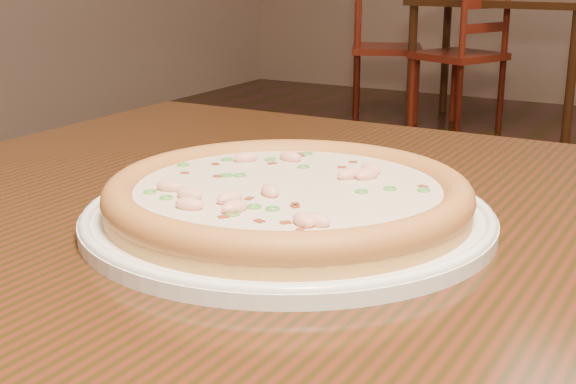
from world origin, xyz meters
The scene contains 6 objects.
hero_table centered at (-0.21, -0.56, 0.65)m, with size 1.20×0.80×0.75m.
plate centered at (-0.33, -0.61, 0.76)m, with size 0.36×0.36×0.02m.
pizza centered at (-0.33, -0.61, 0.78)m, with size 0.32×0.32×0.03m.
bg_table_left centered at (-1.24, 3.54, 0.65)m, with size 1.00×0.70×0.75m.
chair_a centered at (-1.99, 3.43, 0.44)m, with size 0.55×0.55×0.95m.
chair_b centered at (-1.39, 3.31, 0.44)m, with size 0.55×0.55×0.95m.
Camera 1 is at (-0.00, -1.19, 0.97)m, focal length 50.00 mm.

